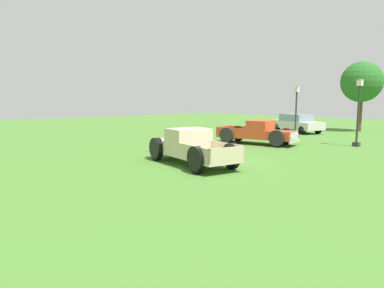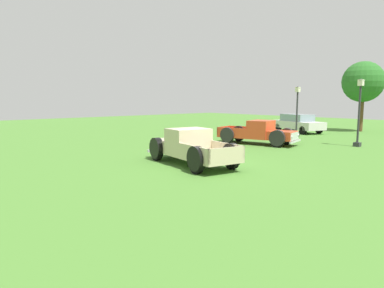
{
  "view_description": "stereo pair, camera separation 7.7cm",
  "coord_description": "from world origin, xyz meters",
  "px_view_note": "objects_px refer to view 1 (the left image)",
  "views": [
    {
      "loc": [
        10.49,
        -10.48,
        2.83
      ],
      "look_at": [
        -0.48,
        -0.45,
        0.9
      ],
      "focal_mm": 32.68,
      "sensor_mm": 36.0,
      "label": 1
    },
    {
      "loc": [
        10.54,
        -10.42,
        2.83
      ],
      "look_at": [
        -0.48,
        -0.45,
        0.9
      ],
      "focal_mm": 32.68,
      "sensor_mm": 36.0,
      "label": 2
    }
  ],
  "objects_px": {
    "pickup_truck_foreground": "(188,147)",
    "pickup_truck_behind_left": "(261,133)",
    "trash_can": "(176,136)",
    "lamp_post_near": "(296,110)",
    "oak_tree_west": "(362,82)",
    "sedan_distant_b": "(297,123)",
    "lamp_post_far": "(358,111)"
  },
  "relations": [
    {
      "from": "lamp_post_far",
      "to": "trash_can",
      "type": "relative_size",
      "value": 4.22
    },
    {
      "from": "pickup_truck_behind_left",
      "to": "lamp_post_far",
      "type": "distance_m",
      "value": 5.76
    },
    {
      "from": "pickup_truck_foreground",
      "to": "sedan_distant_b",
      "type": "height_order",
      "value": "pickup_truck_foreground"
    },
    {
      "from": "trash_can",
      "to": "sedan_distant_b",
      "type": "bearing_deg",
      "value": 85.04
    },
    {
      "from": "pickup_truck_behind_left",
      "to": "sedan_distant_b",
      "type": "relative_size",
      "value": 1.05
    },
    {
      "from": "sedan_distant_b",
      "to": "trash_can",
      "type": "relative_size",
      "value": 5.21
    },
    {
      "from": "pickup_truck_behind_left",
      "to": "sedan_distant_b",
      "type": "xyz_separation_m",
      "value": [
        -2.73,
        8.67,
        0.09
      ]
    },
    {
      "from": "pickup_truck_behind_left",
      "to": "trash_can",
      "type": "relative_size",
      "value": 5.44
    },
    {
      "from": "pickup_truck_foreground",
      "to": "sedan_distant_b",
      "type": "xyz_separation_m",
      "value": [
        -4.45,
        16.35,
        0.07
      ]
    },
    {
      "from": "lamp_post_near",
      "to": "pickup_truck_foreground",
      "type": "bearing_deg",
      "value": -78.67
    },
    {
      "from": "pickup_truck_foreground",
      "to": "pickup_truck_behind_left",
      "type": "xyz_separation_m",
      "value": [
        -1.72,
        7.68,
        -0.02
      ]
    },
    {
      "from": "pickup_truck_behind_left",
      "to": "lamp_post_near",
      "type": "xyz_separation_m",
      "value": [
        -0.91,
        5.45,
        1.26
      ]
    },
    {
      "from": "lamp_post_near",
      "to": "oak_tree_west",
      "type": "relative_size",
      "value": 0.62
    },
    {
      "from": "sedan_distant_b",
      "to": "lamp_post_near",
      "type": "distance_m",
      "value": 3.88
    },
    {
      "from": "sedan_distant_b",
      "to": "oak_tree_west",
      "type": "distance_m",
      "value": 6.77
    },
    {
      "from": "pickup_truck_foreground",
      "to": "lamp_post_near",
      "type": "relative_size",
      "value": 1.41
    },
    {
      "from": "trash_can",
      "to": "lamp_post_near",
      "type": "bearing_deg",
      "value": 72.44
    },
    {
      "from": "oak_tree_west",
      "to": "trash_can",
      "type": "bearing_deg",
      "value": -103.8
    },
    {
      "from": "pickup_truck_foreground",
      "to": "pickup_truck_behind_left",
      "type": "relative_size",
      "value": 1.02
    },
    {
      "from": "lamp_post_near",
      "to": "trash_can",
      "type": "height_order",
      "value": "lamp_post_near"
    },
    {
      "from": "pickup_truck_behind_left",
      "to": "trash_can",
      "type": "bearing_deg",
      "value": -135.79
    },
    {
      "from": "oak_tree_west",
      "to": "pickup_truck_behind_left",
      "type": "bearing_deg",
      "value": -91.83
    },
    {
      "from": "lamp_post_near",
      "to": "oak_tree_west",
      "type": "bearing_deg",
      "value": 80.59
    },
    {
      "from": "sedan_distant_b",
      "to": "trash_can",
      "type": "height_order",
      "value": "sedan_distant_b"
    },
    {
      "from": "lamp_post_near",
      "to": "lamp_post_far",
      "type": "distance_m",
      "value": 5.71
    },
    {
      "from": "trash_can",
      "to": "pickup_truck_foreground",
      "type": "bearing_deg",
      "value": -35.69
    },
    {
      "from": "trash_can",
      "to": "pickup_truck_behind_left",
      "type": "bearing_deg",
      "value": 44.21
    },
    {
      "from": "sedan_distant_b",
      "to": "pickup_truck_behind_left",
      "type": "bearing_deg",
      "value": -72.5
    },
    {
      "from": "sedan_distant_b",
      "to": "trash_can",
      "type": "distance_m",
      "value": 12.43
    },
    {
      "from": "pickup_truck_foreground",
      "to": "lamp_post_far",
      "type": "distance_m",
      "value": 11.51
    },
    {
      "from": "lamp_post_near",
      "to": "oak_tree_west",
      "type": "xyz_separation_m",
      "value": [
        1.34,
        8.11,
        2.28
      ]
    },
    {
      "from": "pickup_truck_foreground",
      "to": "trash_can",
      "type": "xyz_separation_m",
      "value": [
        -5.53,
        3.97,
        -0.26
      ]
    }
  ]
}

